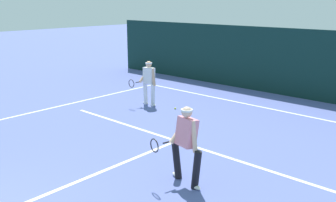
# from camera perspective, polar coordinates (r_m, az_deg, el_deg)

# --- Properties ---
(court_line_baseline_far) EXTENTS (10.81, 0.10, 0.01)m
(court_line_baseline_far) POSITION_cam_1_polar(r_m,az_deg,el_deg) (13.85, 13.81, -0.84)
(court_line_baseline_far) COLOR white
(court_line_baseline_far) RESTS_ON ground_plane
(court_line_service) EXTENTS (8.81, 0.10, 0.01)m
(court_line_service) POSITION_cam_1_polar(r_m,az_deg,el_deg) (10.23, 1.30, -6.09)
(court_line_service) COLOR white
(court_line_service) RESTS_ON ground_plane
(court_line_centre) EXTENTS (0.10, 6.40, 0.01)m
(court_line_centre) POSITION_cam_1_polar(r_m,az_deg,el_deg) (8.48, -11.44, -11.05)
(court_line_centre) COLOR white
(court_line_centre) RESTS_ON ground_plane
(player_near) EXTENTS (1.02, 0.87, 1.66)m
(player_near) POSITION_cam_1_polar(r_m,az_deg,el_deg) (7.65, 2.74, -6.23)
(player_near) COLOR black
(player_near) RESTS_ON ground_plane
(player_far) EXTENTS (0.78, 0.86, 1.62)m
(player_far) POSITION_cam_1_polar(r_m,az_deg,el_deg) (13.48, -2.96, 3.03)
(player_far) COLOR silver
(player_far) RESTS_ON ground_plane
(tennis_ball) EXTENTS (0.07, 0.07, 0.07)m
(tennis_ball) POSITION_cam_1_polar(r_m,az_deg,el_deg) (13.13, 1.10, -1.13)
(tennis_ball) COLOR #D1E033
(tennis_ball) RESTS_ON ground_plane
(back_fence_windscreen) EXTENTS (18.90, 0.12, 2.67)m
(back_fence_windscreen) POSITION_cam_1_polar(r_m,az_deg,el_deg) (15.52, 18.06, 5.57)
(back_fence_windscreen) COLOR #0F2C28
(back_fence_windscreen) RESTS_ON ground_plane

